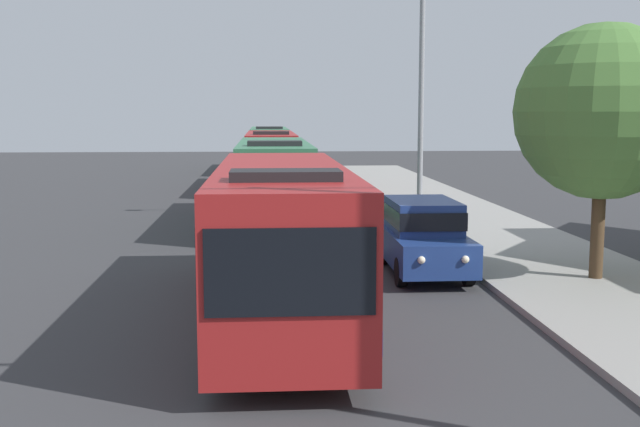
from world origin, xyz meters
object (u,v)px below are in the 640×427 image
(white_suv, at_px, (423,234))
(roadside_tree, at_px, (603,112))
(bus_second_in_line, at_px, (274,179))
(streetlamp_mid, at_px, (421,80))
(bus_lead, at_px, (282,234))
(bus_middle, at_px, (271,158))
(bus_fourth_in_line, at_px, (269,147))

(white_suv, xyz_separation_m, roadside_tree, (3.94, -1.49, 3.09))
(bus_second_in_line, relative_size, streetlamp_mid, 1.28)
(bus_lead, height_order, bus_middle, same)
(bus_lead, height_order, white_suv, bus_lead)
(bus_fourth_in_line, bearing_deg, bus_lead, -90.00)
(bus_lead, xyz_separation_m, bus_second_in_line, (0.00, 13.06, 0.00))
(roadside_tree, bearing_deg, bus_lead, -161.67)
(roadside_tree, bearing_deg, streetlamp_mid, 102.09)
(bus_lead, distance_m, bus_fourth_in_line, 39.64)
(bus_second_in_line, height_order, bus_fourth_in_line, same)
(bus_second_in_line, bearing_deg, bus_fourth_in_line, 90.00)
(streetlamp_mid, bearing_deg, white_suv, -100.77)
(bus_lead, height_order, streetlamp_mid, streetlamp_mid)
(white_suv, relative_size, roadside_tree, 0.76)
(white_suv, distance_m, streetlamp_mid, 10.06)
(bus_second_in_line, distance_m, bus_fourth_in_line, 26.58)
(bus_middle, height_order, bus_fourth_in_line, same)
(bus_second_in_line, bearing_deg, bus_middle, 90.00)
(bus_fourth_in_line, bearing_deg, bus_second_in_line, -90.00)
(bus_second_in_line, distance_m, streetlamp_mid, 6.50)
(bus_lead, xyz_separation_m, roadside_tree, (7.63, 2.53, 2.44))
(roadside_tree, bearing_deg, bus_fourth_in_line, 101.62)
(white_suv, distance_m, roadside_tree, 5.22)
(bus_lead, relative_size, streetlamp_mid, 1.23)
(bus_lead, distance_m, bus_middle, 26.33)
(bus_fourth_in_line, xyz_separation_m, streetlamp_mid, (5.40, -26.67, 3.62))
(bus_middle, distance_m, roadside_tree, 25.11)
(bus_second_in_line, xyz_separation_m, white_suv, (3.70, -9.04, -0.66))
(bus_fourth_in_line, bearing_deg, white_suv, -84.07)
(bus_second_in_line, height_order, streetlamp_mid, streetlamp_mid)
(bus_second_in_line, distance_m, white_suv, 9.78)
(bus_fourth_in_line, height_order, white_suv, bus_fourth_in_line)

